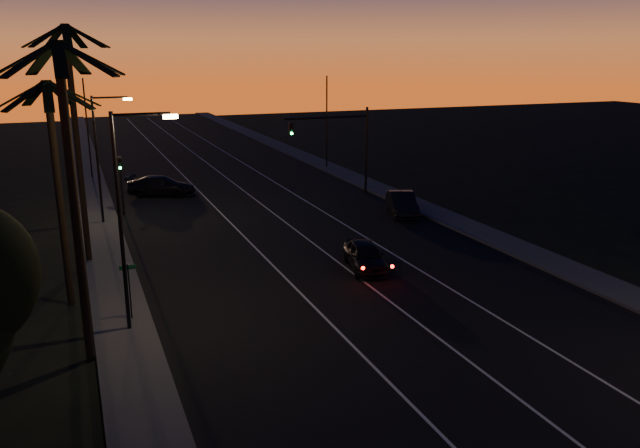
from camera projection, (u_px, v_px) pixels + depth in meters
name	position (u px, v px, depth m)	size (l,w,h in m)	color
road	(298.00, 238.00, 38.65)	(20.00, 170.00, 0.01)	black
sidewalk_left	(108.00, 259.00, 34.61)	(2.40, 170.00, 0.16)	#3A3A38
sidewalk_right	(452.00, 220.00, 42.64)	(2.40, 170.00, 0.16)	#3A3A38
lane_stripe_left	(251.00, 243.00, 37.57)	(0.12, 160.00, 0.01)	silver
lane_stripe_mid	(305.00, 237.00, 38.82)	(0.12, 160.00, 0.01)	silver
lane_stripe_right	(356.00, 232.00, 40.08)	(0.12, 160.00, 0.01)	silver
palm_near	(71.00, 174.00, 21.52)	(4.25, 4.16, 11.53)	black
palm_mid	(56.00, 170.00, 26.89)	(4.25, 4.16, 10.03)	black
palm_far	(75.00, 123.00, 32.26)	(4.25, 4.16, 12.53)	black
streetlight_left_near	(127.00, 206.00, 24.45)	(2.55, 0.26, 9.00)	black
streetlight_left_far	(102.00, 149.00, 40.64)	(2.55, 0.26, 8.50)	black
street_sign	(129.00, 285.00, 26.28)	(0.70, 0.06, 2.60)	black
signal_mast	(340.00, 137.00, 48.88)	(7.10, 0.41, 7.00)	black
signal_post	(121.00, 175.00, 43.41)	(0.28, 0.37, 4.20)	black
far_pole_left	(88.00, 129.00, 55.89)	(0.14, 0.14, 9.00)	black
far_pole_right	(327.00, 123.00, 61.09)	(0.14, 0.14, 9.00)	black
lead_car	(365.00, 256.00, 33.00)	(2.67, 5.07, 1.48)	black
right_car	(402.00, 204.00, 44.12)	(3.21, 5.15, 1.60)	black
cross_car	(162.00, 186.00, 50.11)	(5.84, 4.26, 1.57)	black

